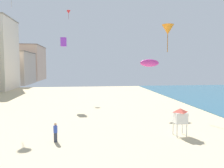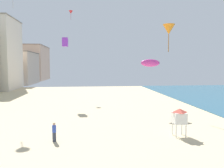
{
  "view_description": "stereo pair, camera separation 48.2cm",
  "coord_description": "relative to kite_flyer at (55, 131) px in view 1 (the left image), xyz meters",
  "views": [
    {
      "loc": [
        1.2,
        -8.78,
        6.39
      ],
      "look_at": [
        4.23,
        16.11,
        4.35
      ],
      "focal_mm": 35.71,
      "sensor_mm": 36.0,
      "label": 1
    },
    {
      "loc": [
        1.68,
        -8.83,
        6.39
      ],
      "look_at": [
        4.23,
        16.11,
        4.35
      ],
      "focal_mm": 35.71,
      "sensor_mm": 36.0,
      "label": 2
    }
  ],
  "objects": [
    {
      "name": "kite_purple_box",
      "position": [
        -0.88,
        18.31,
        9.32
      ],
      "size": [
        0.9,
        0.9,
        1.41
      ],
      "color": "purple"
    },
    {
      "name": "kite_orange_delta",
      "position": [
        13.53,
        10.29,
        10.29
      ],
      "size": [
        1.6,
        1.6,
        3.64
      ],
      "color": "orange"
    },
    {
      "name": "kite_flyer",
      "position": [
        0.0,
        0.0,
        0.0
      ],
      "size": [
        0.34,
        0.34,
        1.64
      ],
      "rotation": [
        0.0,
        0.0,
        6.13
      ],
      "color": "#383D4C",
      "rests_on": "ground"
    },
    {
      "name": "kite_red_delta",
      "position": [
        -0.81,
        30.02,
        16.79
      ],
      "size": [
        0.81,
        0.81,
        1.84
      ],
      "color": "red"
    },
    {
      "name": "boardwalk_hotel_distant",
      "position": [
        -24.79,
        62.46,
        4.69
      ],
      "size": [
        17.06,
        17.2,
        11.2
      ],
      "color": "#C6B29E",
      "rests_on": "ground"
    },
    {
      "name": "boardwalk_hotel_furthest",
      "position": [
        -24.79,
        85.2,
        6.74
      ],
      "size": [
        16.56,
        21.54,
        15.3
      ],
      "color": "beige",
      "rests_on": "ground"
    },
    {
      "name": "kite_magenta_parafoil",
      "position": [
        11.1,
        10.35,
        5.86
      ],
      "size": [
        2.57,
        0.71,
        1.0
      ],
      "color": "#DB3D9E"
    },
    {
      "name": "lifeguard_stand",
      "position": [
        11.07,
        0.33,
        0.92
      ],
      "size": [
        1.1,
        1.1,
        2.55
      ],
      "rotation": [
        0.0,
        0.0,
        0.19
      ],
      "color": "white",
      "rests_on": "ground"
    }
  ]
}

